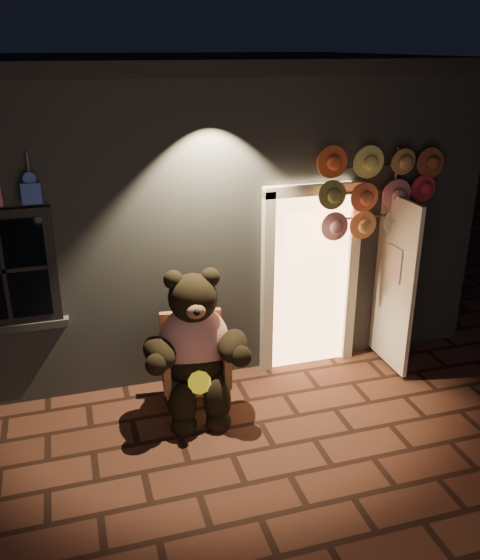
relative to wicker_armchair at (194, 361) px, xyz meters
name	(u,v)px	position (x,y,z in m)	size (l,w,h in m)	color
ground	(232,455)	(0.14, -0.98, -0.49)	(60.00, 60.00, 0.00)	#512C1F
shop_building	(155,184)	(0.14, 3.01, 1.24)	(7.30, 5.95, 3.51)	slate
wicker_armchair	(194,361)	(0.00, 0.00, 0.00)	(0.73, 0.67, 0.99)	#9D6B3C
teddy_bear	(195,347)	(-0.01, -0.13, 0.24)	(1.17, 0.95, 1.61)	red
hat_rack	(377,193)	(2.16, 0.30, 1.59)	(1.45, 0.22, 2.57)	#59595E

